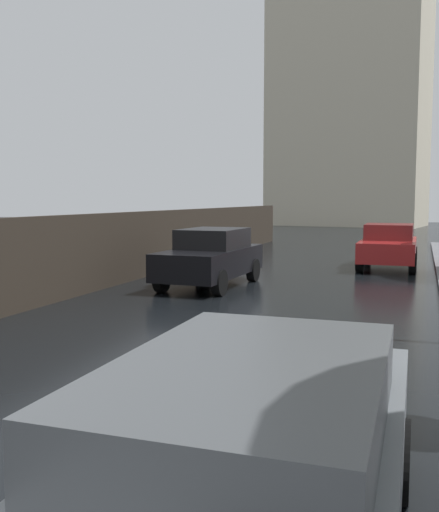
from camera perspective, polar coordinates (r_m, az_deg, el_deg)
car_black_near_kerb at (r=15.55m, az=-0.84°, el=-0.08°), size 1.87×4.12×1.53m
car_red_mid_road at (r=20.37m, az=16.17°, el=0.95°), size 1.82×4.14×1.48m
car_grey_behind_camera at (r=3.54m, az=2.67°, el=-20.79°), size 1.78×4.60×1.43m
distant_tower at (r=53.44m, az=12.53°, el=18.73°), size 13.66×8.67×29.13m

